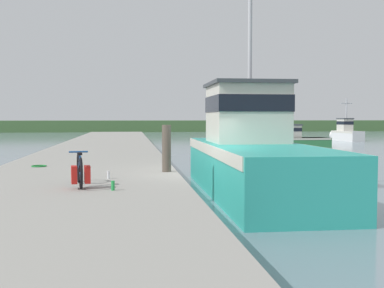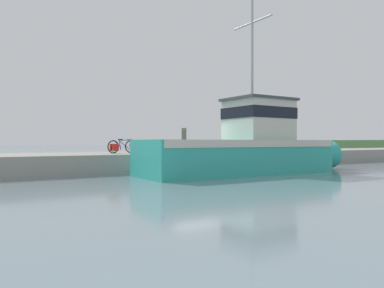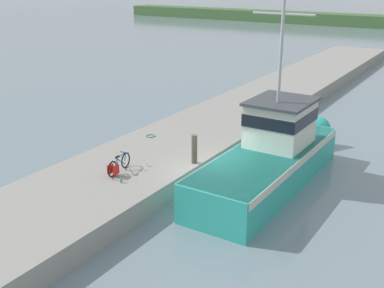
# 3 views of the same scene
# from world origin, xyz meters

# --- Properties ---
(ground_plane) EXTENTS (320.00, 320.00, 0.00)m
(ground_plane) POSITION_xyz_m (0.00, 0.00, 0.00)
(ground_plane) COLOR gray
(dock_pier) EXTENTS (5.49, 80.00, 0.93)m
(dock_pier) POSITION_xyz_m (-3.52, 0.00, 0.47)
(dock_pier) COLOR gray
(dock_pier) RESTS_ON ground_plane
(fishing_boat_main) EXTENTS (3.18, 11.79, 8.64)m
(fishing_boat_main) POSITION_xyz_m (1.87, 2.12, 1.33)
(fishing_boat_main) COLOR teal
(fishing_boat_main) RESTS_ON ground_plane
(bicycle_touring) EXTENTS (0.58, 1.74, 0.76)m
(bicycle_touring) POSITION_xyz_m (-3.23, -2.51, 1.28)
(bicycle_touring) COLOR black
(bicycle_touring) RESTS_ON dock_pier
(mooring_post) EXTENTS (0.26, 0.26, 1.34)m
(mooring_post) POSITION_xyz_m (-1.08, 0.23, 1.60)
(mooring_post) COLOR #51473D
(mooring_post) RESTS_ON dock_pier
(hose_coil) EXTENTS (0.48, 0.48, 0.04)m
(hose_coil) POSITION_xyz_m (-4.97, 2.18, 0.95)
(hose_coil) COLOR #197A2D
(hose_coil) RESTS_ON dock_pier
(water_bottle_on_curb) EXTENTS (0.07, 0.07, 0.20)m
(water_bottle_on_curb) POSITION_xyz_m (-2.66, -1.19, 1.03)
(water_bottle_on_curb) COLOR silver
(water_bottle_on_curb) RESTS_ON dock_pier
(water_bottle_by_bike) EXTENTS (0.07, 0.07, 0.21)m
(water_bottle_by_bike) POSITION_xyz_m (-2.49, -3.17, 1.04)
(water_bottle_by_bike) COLOR green
(water_bottle_by_bike) RESTS_ON dock_pier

